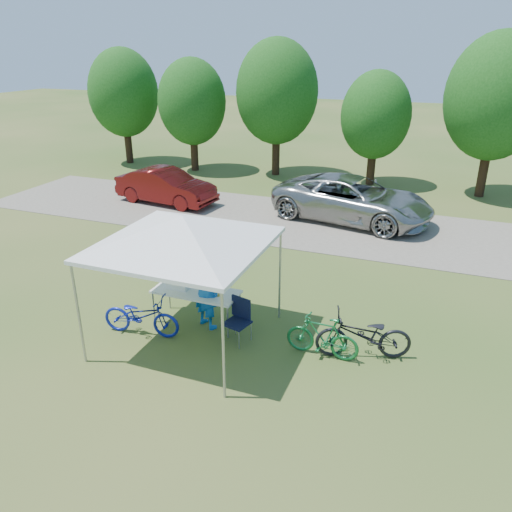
{
  "coord_description": "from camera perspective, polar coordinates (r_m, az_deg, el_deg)",
  "views": [
    {
      "loc": [
        4.59,
        -7.96,
        5.76
      ],
      "look_at": [
        0.74,
        2.0,
        1.21
      ],
      "focal_mm": 35.0,
      "sensor_mm": 36.0,
      "label": 1
    }
  ],
  "objects": [
    {
      "name": "bike_green",
      "position": [
        10.05,
        7.6,
        -9.11
      ],
      "size": [
        1.48,
        0.45,
        0.88
      ],
      "primitive_type": "imported",
      "rotation": [
        0.0,
        0.0,
        -1.59
      ],
      "color": "#197339",
      "rests_on": "ground"
    },
    {
      "name": "cooler",
      "position": [
        11.12,
        -8.82,
        -2.77
      ],
      "size": [
        0.49,
        0.34,
        0.36
      ],
      "color": "white",
      "rests_on": "folding_table"
    },
    {
      "name": "folding_chair",
      "position": [
        10.44,
        -1.96,
        -6.88
      ],
      "size": [
        0.57,
        0.6,
        0.92
      ],
      "rotation": [
        0.0,
        0.0,
        -0.25
      ],
      "color": "black",
      "rests_on": "ground"
    },
    {
      "name": "minivan",
      "position": [
        17.78,
        10.98,
        6.41
      ],
      "size": [
        5.89,
        3.53,
        1.53
      ],
      "primitive_type": "imported",
      "rotation": [
        0.0,
        0.0,
        1.38
      ],
      "color": "#A2A29D",
      "rests_on": "gravel_strip"
    },
    {
      "name": "gravel_strip",
      "position": [
        17.58,
        4.8,
        3.9
      ],
      "size": [
        24.0,
        5.0,
        0.02
      ],
      "primitive_type": "cube",
      "color": "gray",
      "rests_on": "ground"
    },
    {
      "name": "ground",
      "position": [
        10.84,
        -7.58,
        -9.22
      ],
      "size": [
        100.0,
        100.0,
        0.0
      ],
      "primitive_type": "plane",
      "color": "#2D5119",
      "rests_on": "ground"
    },
    {
      "name": "canopy",
      "position": [
        9.7,
        -8.39,
        4.15
      ],
      "size": [
        4.53,
        4.53,
        3.0
      ],
      "color": "#A5A5AA",
      "rests_on": "ground"
    },
    {
      "name": "treeline",
      "position": [
        22.65,
        8.96,
        17.18
      ],
      "size": [
        24.89,
        4.28,
        6.3
      ],
      "color": "#382314",
      "rests_on": "ground"
    },
    {
      "name": "sedan",
      "position": [
        19.79,
        -10.24,
        7.86
      ],
      "size": [
        4.17,
        1.88,
        1.33
      ],
      "primitive_type": "imported",
      "rotation": [
        0.0,
        0.0,
        1.45
      ],
      "color": "#560F0E",
      "rests_on": "gravel_strip"
    },
    {
      "name": "bike_blue",
      "position": [
        10.93,
        -12.99,
        -6.65
      ],
      "size": [
        1.77,
        0.81,
        0.89
      ],
      "primitive_type": "imported",
      "rotation": [
        0.0,
        0.0,
        1.7
      ],
      "color": "#111F9A",
      "rests_on": "ground"
    },
    {
      "name": "cyclist",
      "position": [
        10.78,
        -5.74,
        -3.62
      ],
      "size": [
        0.81,
        0.69,
        1.87
      ],
      "primitive_type": "imported",
      "rotation": [
        0.0,
        0.0,
        2.71
      ],
      "color": "blue",
      "rests_on": "ground"
    },
    {
      "name": "bike_dark",
      "position": [
        10.11,
        12.21,
        -8.89
      ],
      "size": [
        1.99,
        1.21,
        0.99
      ],
      "primitive_type": "imported",
      "rotation": [
        0.0,
        0.0,
        -1.25
      ],
      "color": "black",
      "rests_on": "ground"
    },
    {
      "name": "ice_cream_cup",
      "position": [
        10.73,
        -4.34,
        -4.47
      ],
      "size": [
        0.07,
        0.07,
        0.05
      ],
      "primitive_type": "cylinder",
      "color": "gold",
      "rests_on": "folding_table"
    },
    {
      "name": "folding_table",
      "position": [
        11.03,
        -6.86,
        -4.17
      ],
      "size": [
        1.9,
        0.79,
        0.78
      ],
      "color": "white",
      "rests_on": "ground"
    }
  ]
}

